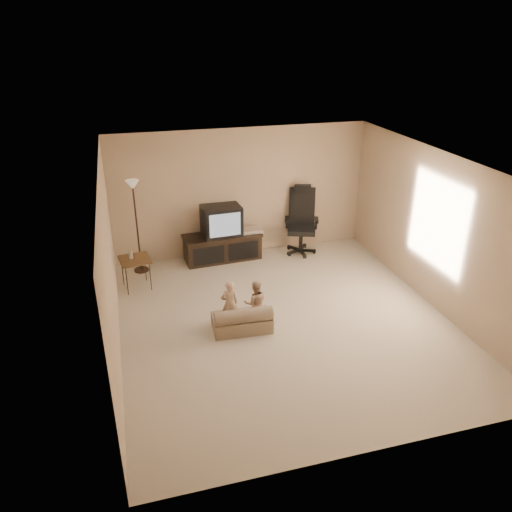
{
  "coord_description": "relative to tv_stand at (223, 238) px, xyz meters",
  "views": [
    {
      "loc": [
        -2.21,
        -6.28,
        4.23
      ],
      "look_at": [
        -0.3,
        0.6,
        0.89
      ],
      "focal_mm": 35.0,
      "sensor_mm": 36.0,
      "label": 1
    }
  ],
  "objects": [
    {
      "name": "floor_lamp",
      "position": [
        -1.59,
        -0.09,
        0.82
      ],
      "size": [
        0.27,
        0.27,
        1.75
      ],
      "color": "#312116",
      "rests_on": "floor"
    },
    {
      "name": "tv_stand",
      "position": [
        0.0,
        0.0,
        0.0
      ],
      "size": [
        1.56,
        0.65,
        1.1
      ],
      "rotation": [
        0.0,
        0.0,
        0.06
      ],
      "color": "black",
      "rests_on": "floor"
    },
    {
      "name": "child_sofa",
      "position": [
        -0.25,
        -2.57,
        -0.28
      ],
      "size": [
        0.9,
        0.54,
        0.43
      ],
      "rotation": [
        0.0,
        0.0,
        -0.05
      ],
      "color": "gray",
      "rests_on": "floor"
    },
    {
      "name": "toddler_right",
      "position": [
        -0.01,
        -2.44,
        -0.08
      ],
      "size": [
        0.39,
        0.25,
        0.74
      ],
      "primitive_type": "imported",
      "rotation": [
        0.0,
        0.0,
        2.98
      ],
      "color": "tan",
      "rests_on": "floor"
    },
    {
      "name": "floor",
      "position": [
        0.45,
        -2.49,
        -0.46
      ],
      "size": [
        5.5,
        5.5,
        0.0
      ],
      "primitive_type": "plane",
      "color": "#BFAF97",
      "rests_on": "ground"
    },
    {
      "name": "office_chair",
      "position": [
        1.6,
        -0.06,
        0.03
      ],
      "size": [
        0.8,
        0.82,
        1.36
      ],
      "rotation": [
        0.0,
        0.0,
        -0.35
      ],
      "color": "black",
      "rests_on": "floor"
    },
    {
      "name": "room_shell",
      "position": [
        0.45,
        -2.49,
        1.06
      ],
      "size": [
        5.5,
        5.5,
        5.5
      ],
      "color": "white",
      "rests_on": "floor"
    },
    {
      "name": "side_table",
      "position": [
        -1.71,
        -0.75,
        0.09
      ],
      "size": [
        0.57,
        0.57,
        0.76
      ],
      "rotation": [
        0.0,
        0.0,
        0.15
      ],
      "color": "brown",
      "rests_on": "floor"
    },
    {
      "name": "toddler_left",
      "position": [
        -0.4,
        -2.36,
        -0.08
      ],
      "size": [
        0.29,
        0.22,
        0.75
      ],
      "primitive_type": "imported",
      "rotation": [
        0.0,
        0.0,
        3.21
      ],
      "color": "tan",
      "rests_on": "floor"
    }
  ]
}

